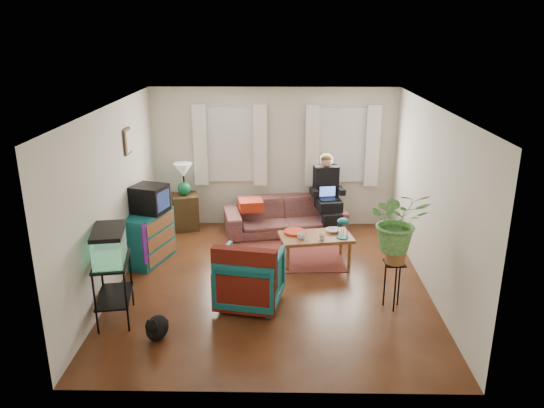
{
  "coord_description": "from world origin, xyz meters",
  "views": [
    {
      "loc": [
        0.13,
        -7.11,
        3.62
      ],
      "look_at": [
        0.0,
        0.4,
        1.1
      ],
      "focal_mm": 35.0,
      "sensor_mm": 36.0,
      "label": 1
    }
  ],
  "objects_px": {
    "sofa": "(285,210)",
    "dresser": "(149,237)",
    "side_table": "(186,212)",
    "plant_stand": "(393,285)",
    "armchair": "(250,276)",
    "coffee_table": "(315,249)",
    "aquarium_stand": "(114,290)"
  },
  "relations": [
    {
      "from": "coffee_table",
      "to": "plant_stand",
      "type": "relative_size",
      "value": 1.7
    },
    {
      "from": "sofa",
      "to": "plant_stand",
      "type": "xyz_separation_m",
      "value": [
        1.43,
        -2.75,
        -0.09
      ]
    },
    {
      "from": "sofa",
      "to": "armchair",
      "type": "bearing_deg",
      "value": -111.18
    },
    {
      "from": "side_table",
      "to": "armchair",
      "type": "distance_m",
      "value": 3.15
    },
    {
      "from": "dresser",
      "to": "armchair",
      "type": "distance_m",
      "value": 2.2
    },
    {
      "from": "armchair",
      "to": "coffee_table",
      "type": "height_order",
      "value": "armchair"
    },
    {
      "from": "aquarium_stand",
      "to": "coffee_table",
      "type": "distance_m",
      "value": 3.23
    },
    {
      "from": "side_table",
      "to": "coffee_table",
      "type": "xyz_separation_m",
      "value": [
        2.34,
        -1.49,
        -0.1
      ]
    },
    {
      "from": "sofa",
      "to": "armchair",
      "type": "height_order",
      "value": "sofa"
    },
    {
      "from": "dresser",
      "to": "plant_stand",
      "type": "relative_size",
      "value": 1.37
    },
    {
      "from": "side_table",
      "to": "aquarium_stand",
      "type": "distance_m",
      "value": 3.29
    },
    {
      "from": "armchair",
      "to": "coffee_table",
      "type": "bearing_deg",
      "value": -115.07
    },
    {
      "from": "armchair",
      "to": "coffee_table",
      "type": "relative_size",
      "value": 0.74
    },
    {
      "from": "aquarium_stand",
      "to": "plant_stand",
      "type": "distance_m",
      "value": 3.66
    },
    {
      "from": "dresser",
      "to": "coffee_table",
      "type": "distance_m",
      "value": 2.69
    },
    {
      "from": "aquarium_stand",
      "to": "armchair",
      "type": "relative_size",
      "value": 0.98
    },
    {
      "from": "dresser",
      "to": "armchair",
      "type": "xyz_separation_m",
      "value": [
        1.71,
        -1.38,
        0.01
      ]
    },
    {
      "from": "sofa",
      "to": "dresser",
      "type": "relative_size",
      "value": 2.4
    },
    {
      "from": "sofa",
      "to": "side_table",
      "type": "distance_m",
      "value": 1.87
    },
    {
      "from": "dresser",
      "to": "plant_stand",
      "type": "bearing_deg",
      "value": -3.55
    },
    {
      "from": "dresser",
      "to": "coffee_table",
      "type": "bearing_deg",
      "value": 17.54
    },
    {
      "from": "coffee_table",
      "to": "armchair",
      "type": "bearing_deg",
      "value": -135.83
    },
    {
      "from": "side_table",
      "to": "plant_stand",
      "type": "bearing_deg",
      "value": -41.45
    },
    {
      "from": "dresser",
      "to": "coffee_table",
      "type": "xyz_separation_m",
      "value": [
        2.68,
        -0.03,
        -0.17
      ]
    },
    {
      "from": "sofa",
      "to": "side_table",
      "type": "relative_size",
      "value": 3.28
    },
    {
      "from": "coffee_table",
      "to": "plant_stand",
      "type": "height_order",
      "value": "plant_stand"
    },
    {
      "from": "sofa",
      "to": "armchair",
      "type": "distance_m",
      "value": 2.72
    },
    {
      "from": "dresser",
      "to": "side_table",
      "type": "bearing_deg",
      "value": 95.06
    },
    {
      "from": "aquarium_stand",
      "to": "plant_stand",
      "type": "height_order",
      "value": "aquarium_stand"
    },
    {
      "from": "armchair",
      "to": "plant_stand",
      "type": "bearing_deg",
      "value": -171.49
    },
    {
      "from": "aquarium_stand",
      "to": "coffee_table",
      "type": "height_order",
      "value": "aquarium_stand"
    },
    {
      "from": "dresser",
      "to": "coffee_table",
      "type": "relative_size",
      "value": 0.8
    }
  ]
}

